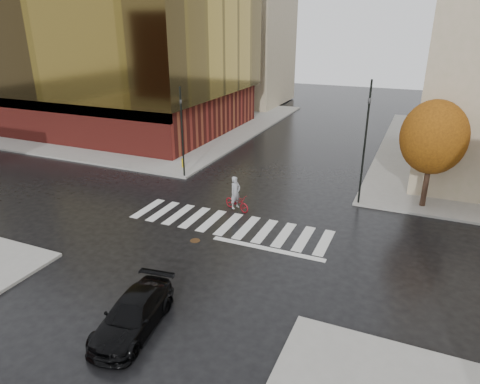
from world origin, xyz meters
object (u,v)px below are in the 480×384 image
at_px(sedan, 133,314).
at_px(fire_hydrant, 183,162).
at_px(traffic_light_nw, 182,128).
at_px(traffic_light_ne, 366,135).
at_px(cyclist, 236,199).

relative_size(sedan, fire_hydrant, 6.28).
relative_size(sedan, traffic_light_nw, 0.68).
height_order(sedan, traffic_light_ne, traffic_light_ne).
bearing_deg(fire_hydrant, sedan, -65.06).
distance_m(sedan, traffic_light_nw, 17.01).
bearing_deg(sedan, cyclist, 86.82).
distance_m(traffic_light_nw, fire_hydrant, 3.81).
distance_m(cyclist, traffic_light_ne, 8.57).
height_order(cyclist, traffic_light_nw, traffic_light_nw).
height_order(sedan, fire_hydrant, sedan).
distance_m(sedan, traffic_light_ne, 16.79).
xyz_separation_m(sedan, cyclist, (-0.90, 11.48, 0.09)).
bearing_deg(traffic_light_nw, fire_hydrant, -126.97).
xyz_separation_m(traffic_light_ne, fire_hydrant, (-13.71, 1.72, -3.94)).
height_order(sedan, traffic_light_nw, traffic_light_nw).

